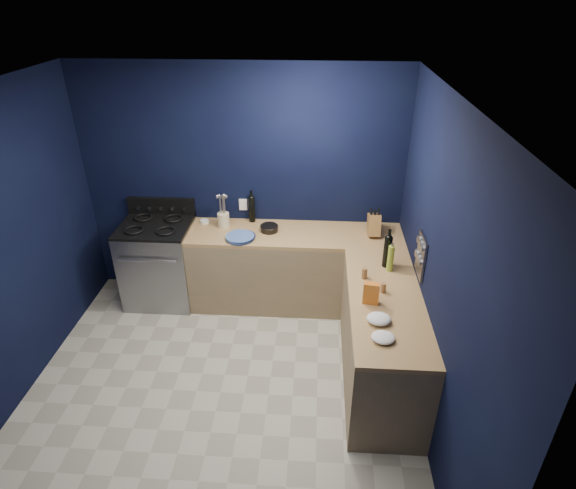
# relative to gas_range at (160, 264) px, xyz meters

# --- Properties ---
(floor) EXTENTS (3.50, 3.50, 0.02)m
(floor) POSITION_rel_gas_range_xyz_m (0.93, -1.42, -0.47)
(floor) COLOR #B0AB9A
(floor) RESTS_ON ground
(ceiling) EXTENTS (3.50, 3.50, 0.02)m
(ceiling) POSITION_rel_gas_range_xyz_m (0.93, -1.42, 2.15)
(ceiling) COLOR silver
(ceiling) RESTS_ON ground
(wall_back) EXTENTS (3.50, 0.02, 2.60)m
(wall_back) POSITION_rel_gas_range_xyz_m (0.93, 0.34, 0.84)
(wall_back) COLOR black
(wall_back) RESTS_ON ground
(wall_right) EXTENTS (0.02, 3.50, 2.60)m
(wall_right) POSITION_rel_gas_range_xyz_m (2.69, -1.42, 0.84)
(wall_right) COLOR black
(wall_right) RESTS_ON ground
(wall_front) EXTENTS (3.50, 0.02, 2.60)m
(wall_front) POSITION_rel_gas_range_xyz_m (0.93, -3.18, 0.84)
(wall_front) COLOR black
(wall_front) RESTS_ON ground
(cab_back) EXTENTS (2.30, 0.63, 0.86)m
(cab_back) POSITION_rel_gas_range_xyz_m (1.53, 0.02, -0.03)
(cab_back) COLOR #897251
(cab_back) RESTS_ON floor
(top_back) EXTENTS (2.30, 0.63, 0.04)m
(top_back) POSITION_rel_gas_range_xyz_m (1.53, 0.02, 0.42)
(top_back) COLOR brown
(top_back) RESTS_ON cab_back
(cab_right) EXTENTS (0.63, 1.67, 0.86)m
(cab_right) POSITION_rel_gas_range_xyz_m (2.37, -1.13, -0.03)
(cab_right) COLOR #897251
(cab_right) RESTS_ON floor
(top_right) EXTENTS (0.63, 1.67, 0.04)m
(top_right) POSITION_rel_gas_range_xyz_m (2.37, -1.13, 0.42)
(top_right) COLOR brown
(top_right) RESTS_ON cab_right
(gas_range) EXTENTS (0.76, 0.66, 0.92)m
(gas_range) POSITION_rel_gas_range_xyz_m (0.00, 0.00, 0.00)
(gas_range) COLOR gray
(gas_range) RESTS_ON floor
(oven_door) EXTENTS (0.59, 0.02, 0.42)m
(oven_door) POSITION_rel_gas_range_xyz_m (0.00, -0.32, -0.01)
(oven_door) COLOR black
(oven_door) RESTS_ON gas_range
(cooktop) EXTENTS (0.76, 0.66, 0.03)m
(cooktop) POSITION_rel_gas_range_xyz_m (0.00, 0.00, 0.48)
(cooktop) COLOR black
(cooktop) RESTS_ON gas_range
(backguard) EXTENTS (0.76, 0.06, 0.20)m
(backguard) POSITION_rel_gas_range_xyz_m (0.00, 0.30, 0.58)
(backguard) COLOR black
(backguard) RESTS_ON gas_range
(spice_panel) EXTENTS (0.02, 0.28, 0.38)m
(spice_panel) POSITION_rel_gas_range_xyz_m (2.67, -0.87, 0.72)
(spice_panel) COLOR gray
(spice_panel) RESTS_ON wall_right
(wall_outlet) EXTENTS (0.09, 0.02, 0.13)m
(wall_outlet) POSITION_rel_gas_range_xyz_m (0.93, 0.32, 0.62)
(wall_outlet) COLOR white
(wall_outlet) RESTS_ON wall_back
(plate_stack) EXTENTS (0.39, 0.39, 0.04)m
(plate_stack) POSITION_rel_gas_range_xyz_m (0.96, -0.15, 0.46)
(plate_stack) COLOR #3D6AA2
(plate_stack) RESTS_ON top_back
(ramekin) EXTENTS (0.10, 0.10, 0.04)m
(ramekin) POSITION_rel_gas_range_xyz_m (0.51, 0.19, 0.46)
(ramekin) COLOR white
(ramekin) RESTS_ON top_back
(utensil_crock) EXTENTS (0.15, 0.15, 0.16)m
(utensil_crock) POSITION_rel_gas_range_xyz_m (0.74, 0.12, 0.52)
(utensil_crock) COLOR beige
(utensil_crock) RESTS_ON top_back
(wine_bottle_back) EXTENTS (0.09, 0.09, 0.29)m
(wine_bottle_back) POSITION_rel_gas_range_xyz_m (1.03, 0.27, 0.59)
(wine_bottle_back) COLOR black
(wine_bottle_back) RESTS_ON top_back
(lemon_basket) EXTENTS (0.19, 0.19, 0.07)m
(lemon_basket) POSITION_rel_gas_range_xyz_m (1.25, 0.04, 0.48)
(lemon_basket) COLOR black
(lemon_basket) RESTS_ON top_back
(knife_block) EXTENTS (0.13, 0.27, 0.28)m
(knife_block) POSITION_rel_gas_range_xyz_m (2.36, 0.04, 0.55)
(knife_block) COLOR brown
(knife_block) RESTS_ON top_back
(wine_bottle_right) EXTENTS (0.10, 0.10, 0.31)m
(wine_bottle_right) POSITION_rel_gas_range_xyz_m (2.42, -0.60, 0.59)
(wine_bottle_right) COLOR black
(wine_bottle_right) RESTS_ON top_right
(oil_bottle) EXTENTS (0.07, 0.07, 0.26)m
(oil_bottle) POSITION_rel_gas_range_xyz_m (2.44, -0.67, 0.57)
(oil_bottle) COLOR #8CA82F
(oil_bottle) RESTS_ON top_right
(spice_jar_near) EXTENTS (0.05, 0.05, 0.11)m
(spice_jar_near) POSITION_rel_gas_range_xyz_m (2.20, -0.82, 0.49)
(spice_jar_near) COLOR olive
(spice_jar_near) RESTS_ON top_right
(spice_jar_far) EXTENTS (0.05, 0.05, 0.09)m
(spice_jar_far) POSITION_rel_gas_range_xyz_m (2.35, -1.03, 0.49)
(spice_jar_far) COLOR olive
(spice_jar_far) RESTS_ON top_right
(crouton_bag) EXTENTS (0.14, 0.08, 0.19)m
(crouton_bag) POSITION_rel_gas_range_xyz_m (2.22, -1.20, 0.54)
(crouton_bag) COLOR #AE0D23
(crouton_bag) RESTS_ON top_right
(towel_front) EXTENTS (0.24, 0.23, 0.07)m
(towel_front) POSITION_rel_gas_range_xyz_m (2.27, -1.45, 0.47)
(towel_front) COLOR white
(towel_front) RESTS_ON top_right
(towel_end) EXTENTS (0.23, 0.22, 0.05)m
(towel_end) POSITION_rel_gas_range_xyz_m (2.28, -1.67, 0.47)
(towel_end) COLOR white
(towel_end) RESTS_ON top_right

